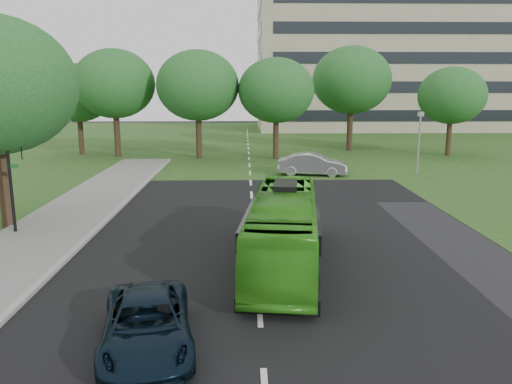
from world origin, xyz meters
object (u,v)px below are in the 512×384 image
at_px(tree_park_f, 78,93).
at_px(tree_park_a, 114,84).
at_px(tree_park_b, 198,86).
at_px(suv, 147,324).
at_px(tree_park_e, 452,96).
at_px(bus, 284,229).
at_px(office_building, 385,49).
at_px(tree_park_d, 352,80).
at_px(traffic_light, 13,172).
at_px(camera_pole, 419,134).
at_px(sedan, 313,164).
at_px(tree_park_c, 276,91).

bearing_deg(tree_park_f, tree_park_a, -22.41).
relative_size(tree_park_b, suv, 2.10).
bearing_deg(tree_park_f, tree_park_e, -2.93).
bearing_deg(tree_park_b, bus, -78.88).
bearing_deg(tree_park_f, suv, -70.23).
xyz_separation_m(tree_park_b, tree_park_f, (-11.69, 3.06, -0.66)).
height_order(office_building, tree_park_f, office_building).
bearing_deg(suv, bus, 47.58).
distance_m(tree_park_a, tree_park_f, 4.31).
bearing_deg(office_building, tree_park_f, -139.63).
distance_m(tree_park_d, tree_park_e, 9.72).
distance_m(tree_park_d, bus, 35.76).
xyz_separation_m(office_building, tree_park_b, (-26.54, -35.56, -5.95)).
bearing_deg(traffic_light, camera_pole, 51.06).
relative_size(tree_park_d, sedan, 2.08).
bearing_deg(tree_park_b, tree_park_a, 169.49).
bearing_deg(tree_park_f, tree_park_d, 5.43).
bearing_deg(tree_park_c, camera_pole, -40.19).
bearing_deg(traffic_light, sedan, 62.31).
height_order(tree_park_c, traffic_light, tree_park_c).
bearing_deg(traffic_light, tree_park_a, 111.72).
bearing_deg(tree_park_f, sedan, -30.79).
xyz_separation_m(office_building, suv, (-24.78, -69.96, -11.86)).
distance_m(tree_park_d, sedan, 17.27).
height_order(tree_park_f, camera_pole, tree_park_f).
height_order(tree_park_d, tree_park_e, tree_park_d).
relative_size(tree_park_b, sedan, 1.92).
bearing_deg(bus, tree_park_e, 65.63).
relative_size(tree_park_a, tree_park_f, 1.14).
bearing_deg(camera_pole, bus, -123.28).
xyz_separation_m(tree_park_a, camera_pole, (24.91, -10.51, -3.73)).
relative_size(tree_park_c, camera_pole, 1.95).
relative_size(office_building, bus, 4.20).
bearing_deg(sedan, tree_park_b, 55.11).
distance_m(tree_park_e, bus, 34.96).
bearing_deg(camera_pole, sedan, 179.88).
xyz_separation_m(suv, camera_pole, (15.35, 25.32, 2.35)).
bearing_deg(tree_park_a, suv, -75.08).
bearing_deg(suv, sedan, 63.55).
height_order(tree_park_b, camera_pole, tree_park_b).
height_order(bus, camera_pole, camera_pole).
xyz_separation_m(bus, camera_pole, (11.54, 19.34, 1.66)).
xyz_separation_m(sedan, camera_pole, (7.92, 0.32, 2.16)).
distance_m(tree_park_e, tree_park_f, 35.33).
distance_m(office_building, tree_park_c, 41.53).
distance_m(sedan, traffic_light, 21.28).
height_order(tree_park_d, suv, tree_park_d).
xyz_separation_m(sedan, traffic_light, (-14.97, -15.00, 1.96)).
bearing_deg(tree_park_f, camera_pole, -22.82).
height_order(tree_park_a, tree_park_d, tree_park_d).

